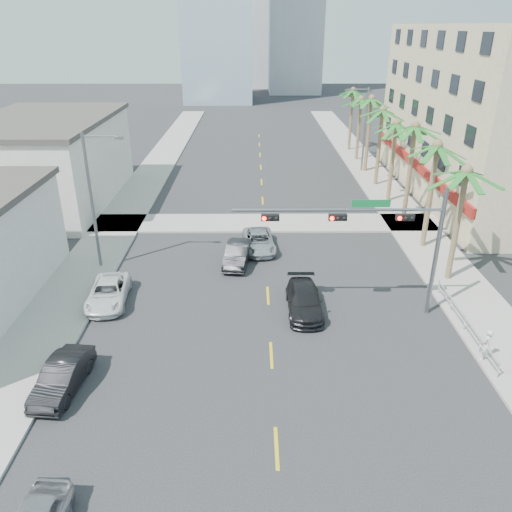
{
  "coord_description": "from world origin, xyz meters",
  "views": [
    {
      "loc": [
        -0.88,
        -16.38,
        14.91
      ],
      "look_at": [
        -0.74,
        8.17,
        3.5
      ],
      "focal_mm": 35.0,
      "sensor_mm": 36.0,
      "label": 1
    }
  ],
  "objects_px": {
    "car_lane_left": "(237,254)",
    "pedestrian": "(486,345)",
    "car_lane_right": "(304,301)",
    "traffic_signal_mast": "(380,231)",
    "car_parked_mid": "(63,376)",
    "car_parked_far": "(108,293)",
    "car_lane_center": "(259,241)"
  },
  "relations": [
    {
      "from": "car_lane_left",
      "to": "car_lane_center",
      "type": "height_order",
      "value": "car_lane_left"
    },
    {
      "from": "car_lane_center",
      "to": "traffic_signal_mast",
      "type": "bearing_deg",
      "value": -60.0
    },
    {
      "from": "car_parked_mid",
      "to": "car_parked_far",
      "type": "distance_m",
      "value": 7.72
    },
    {
      "from": "traffic_signal_mast",
      "to": "car_lane_left",
      "type": "relative_size",
      "value": 2.58
    },
    {
      "from": "car_lane_left",
      "to": "car_lane_right",
      "type": "bearing_deg",
      "value": -50.81
    },
    {
      "from": "car_lane_left",
      "to": "car_lane_right",
      "type": "distance_m",
      "value": 7.48
    },
    {
      "from": "traffic_signal_mast",
      "to": "pedestrian",
      "type": "bearing_deg",
      "value": -45.01
    },
    {
      "from": "car_parked_mid",
      "to": "pedestrian",
      "type": "xyz_separation_m",
      "value": [
        19.7,
        1.91,
        0.28
      ]
    },
    {
      "from": "pedestrian",
      "to": "car_parked_far",
      "type": "bearing_deg",
      "value": -53.9
    },
    {
      "from": "car_parked_far",
      "to": "car_lane_right",
      "type": "height_order",
      "value": "car_lane_right"
    },
    {
      "from": "car_parked_mid",
      "to": "pedestrian",
      "type": "relative_size",
      "value": 2.57
    },
    {
      "from": "traffic_signal_mast",
      "to": "car_parked_far",
      "type": "height_order",
      "value": "traffic_signal_mast"
    },
    {
      "from": "car_lane_left",
      "to": "pedestrian",
      "type": "bearing_deg",
      "value": -34.99
    },
    {
      "from": "car_lane_left",
      "to": "car_lane_right",
      "type": "height_order",
      "value": "car_lane_left"
    },
    {
      "from": "car_parked_mid",
      "to": "car_lane_left",
      "type": "distance_m",
      "value": 14.99
    },
    {
      "from": "car_parked_far",
      "to": "traffic_signal_mast",
      "type": "bearing_deg",
      "value": -9.94
    },
    {
      "from": "car_parked_mid",
      "to": "car_lane_right",
      "type": "bearing_deg",
      "value": 35.86
    },
    {
      "from": "traffic_signal_mast",
      "to": "pedestrian",
      "type": "relative_size",
      "value": 6.79
    },
    {
      "from": "car_lane_left",
      "to": "car_lane_right",
      "type": "xyz_separation_m",
      "value": [
        3.97,
        -6.34,
        -0.02
      ]
    },
    {
      "from": "car_parked_mid",
      "to": "pedestrian",
      "type": "bearing_deg",
      "value": 11.06
    },
    {
      "from": "pedestrian",
      "to": "traffic_signal_mast",
      "type": "bearing_deg",
      "value": -82.49
    },
    {
      "from": "traffic_signal_mast",
      "to": "car_lane_center",
      "type": "xyz_separation_m",
      "value": [
        -6.26,
        8.93,
        -4.41
      ]
    },
    {
      "from": "car_parked_mid",
      "to": "car_lane_center",
      "type": "distance_m",
      "value": 17.76
    },
    {
      "from": "car_lane_right",
      "to": "traffic_signal_mast",
      "type": "bearing_deg",
      "value": -3.96
    },
    {
      "from": "car_lane_center",
      "to": "pedestrian",
      "type": "distance_m",
      "value": 17.23
    },
    {
      "from": "car_parked_mid",
      "to": "car_lane_left",
      "type": "bearing_deg",
      "value": 65.8
    },
    {
      "from": "car_parked_mid",
      "to": "car_lane_center",
      "type": "height_order",
      "value": "car_parked_mid"
    },
    {
      "from": "traffic_signal_mast",
      "to": "car_lane_center",
      "type": "bearing_deg",
      "value": 125.02
    },
    {
      "from": "car_lane_center",
      "to": "car_lane_right",
      "type": "distance_m",
      "value": 9.02
    },
    {
      "from": "car_lane_right",
      "to": "car_parked_far",
      "type": "bearing_deg",
      "value": 174.56
    },
    {
      "from": "car_lane_right",
      "to": "car_lane_left",
      "type": "bearing_deg",
      "value": 121.8
    },
    {
      "from": "car_lane_left",
      "to": "pedestrian",
      "type": "xyz_separation_m",
      "value": [
        12.27,
        -11.11,
        0.26
      ]
    }
  ]
}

